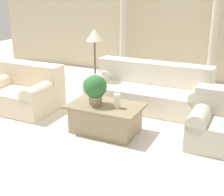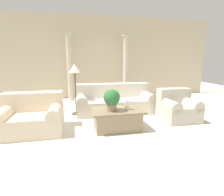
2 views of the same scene
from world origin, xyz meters
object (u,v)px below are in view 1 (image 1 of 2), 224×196
Objects in this scene: loveseat at (24,91)px; coffee_table at (105,118)px; armchair at (222,123)px; floor_lamp at (95,42)px; potted_plant at (95,88)px; sofa_long at (149,90)px.

coffee_table is at bearing -8.35° from loveseat.
armchair is at bearing 1.04° from loveseat.
floor_lamp is (-0.88, 1.30, 0.92)m from coffee_table.
floor_lamp is (0.94, 1.03, 0.82)m from loveseat.
potted_plant reaches higher than coffee_table.
floor_lamp is (-1.12, -0.06, 0.83)m from sofa_long.
potted_plant reaches higher than sofa_long.
armchair is (1.67, 0.33, 0.10)m from coffee_table.
coffee_table is 1.71m from armchair.
sofa_long is 1.52m from potted_plant.
sofa_long is at bearing 144.52° from armchair.
coffee_table is (1.82, -0.27, -0.10)m from loveseat.
floor_lamp reaches higher than armchair.
sofa_long is 1.38m from coffee_table.
loveseat is 1.62m from floor_lamp.
loveseat is at bearing 171.65° from coffee_table.
potted_plant is 1.61m from floor_lamp.
floor_lamp reaches higher than potted_plant.
potted_plant is 1.89m from armchair.
loveseat is 1.76m from potted_plant.
sofa_long is 1.39m from floor_lamp.
armchair is (2.56, -0.97, -0.83)m from floor_lamp.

